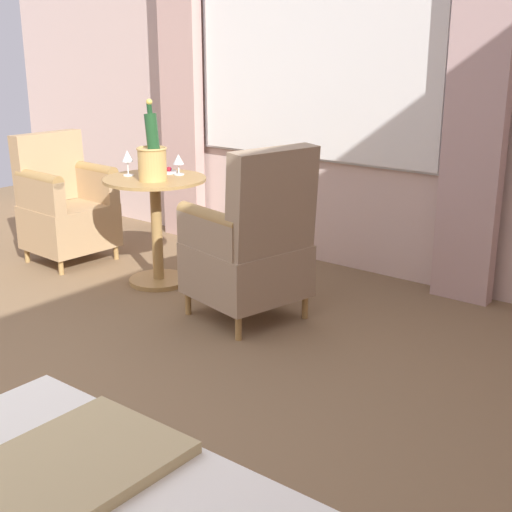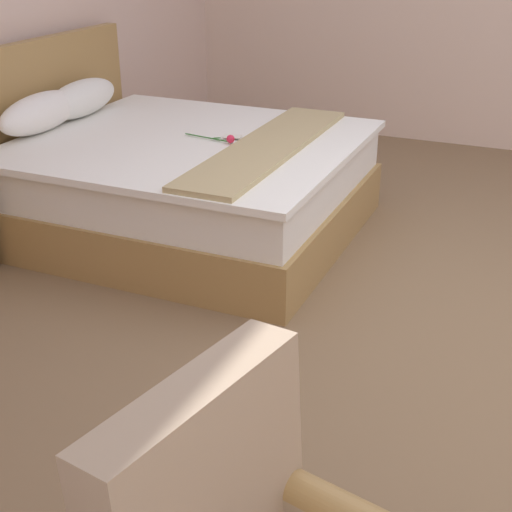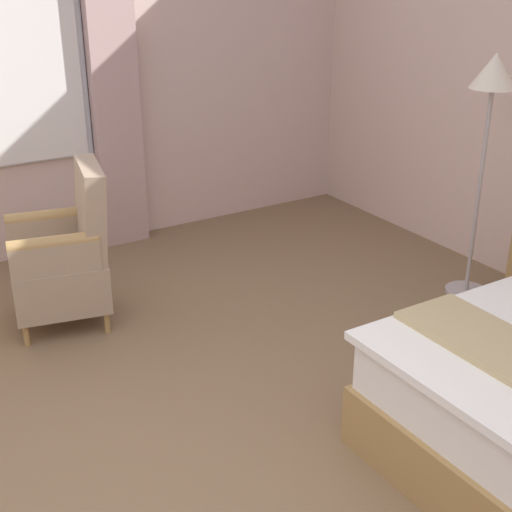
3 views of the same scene
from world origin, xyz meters
TOP-DOWN VIEW (x-y plane):
  - bed at (0.65, 2.17)m, footprint 1.83×2.12m

SIDE VIEW (x-z plane):
  - bed at x=0.65m, z-range -0.22..0.87m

